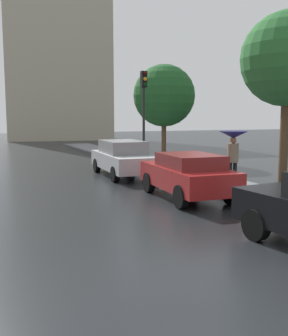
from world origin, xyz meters
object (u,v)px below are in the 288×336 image
Objects in this scene: car_silver_mid_road at (123,158)px; car_red_far_ahead at (188,174)px; pedestrian_with_umbrella_near at (233,143)px; street_tree_mid at (164,96)px; traffic_light at (144,102)px; street_tree_near at (288,60)px.

car_red_far_ahead is (0.23, -5.32, -0.03)m from car_silver_mid_road.
street_tree_mid reaches higher than pedestrian_with_umbrella_near.
traffic_light is (1.25, 6.52, 2.50)m from car_red_far_ahead.
traffic_light is 4.17m from street_tree_mid.
pedestrian_with_umbrella_near is at bearing -61.52° from car_silver_mid_road.
car_silver_mid_road is 7.57m from street_tree_near.
car_silver_mid_road is 1.16× the size of car_red_far_ahead.
street_tree_mid reaches higher than car_silver_mid_road.
traffic_light is (1.48, 1.20, 2.47)m from car_silver_mid_road.
traffic_light is 6.92m from street_tree_near.
pedestrian_with_umbrella_near is at bearing -82.00° from traffic_light.
street_tree_near reaches higher than traffic_light.
car_silver_mid_road is at bearing 95.61° from car_red_far_ahead.
street_tree_mid is at bearing 91.46° from street_tree_near.
street_tree_near is at bearing 7.76° from car_red_far_ahead.
car_red_far_ahead is at bearing -85.14° from car_silver_mid_road.
car_silver_mid_road is at bearing 130.88° from street_tree_near.
car_silver_mid_road is 5.32m from car_red_far_ahead.
traffic_light is 0.73× the size of street_tree_near.
car_red_far_ahead is 2.08× the size of pedestrian_with_umbrella_near.
street_tree_near is (2.83, -6.19, 1.26)m from traffic_light.
street_tree_mid is at bearing 51.23° from traffic_light.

